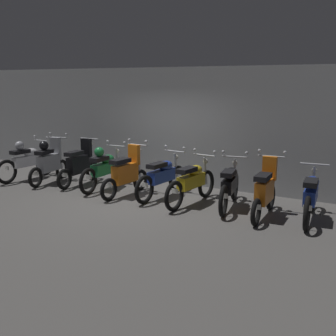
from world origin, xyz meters
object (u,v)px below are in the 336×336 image
at_px(motorbike_slot_0, 27,160).
at_px(motorbike_slot_2, 80,165).
at_px(motorbike_slot_9, 311,196).
at_px(motorbike_slot_3, 104,168).
at_px(motorbike_slot_4, 126,173).
at_px(motorbike_slot_1, 49,162).
at_px(motorbike_slot_6, 192,182).
at_px(motorbike_slot_5, 162,177).
at_px(motorbike_slot_7, 230,185).
at_px(motorbike_slot_8, 265,191).

height_order(motorbike_slot_0, motorbike_slot_2, motorbike_slot_2).
distance_m(motorbike_slot_0, motorbike_slot_9, 7.50).
distance_m(motorbike_slot_3, motorbike_slot_4, 0.87).
bearing_deg(motorbike_slot_1, motorbike_slot_6, 1.15).
xyz_separation_m(motorbike_slot_3, motorbike_slot_9, (5.00, 0.01, -0.04)).
bearing_deg(motorbike_slot_5, motorbike_slot_9, -0.05).
bearing_deg(motorbike_slot_6, motorbike_slot_0, -178.80).
distance_m(motorbike_slot_0, motorbike_slot_5, 4.18).
bearing_deg(motorbike_slot_3, motorbike_slot_4, -16.39).
height_order(motorbike_slot_2, motorbike_slot_5, motorbike_slot_2).
bearing_deg(motorbike_slot_3, motorbike_slot_7, 0.43).
distance_m(motorbike_slot_3, motorbike_slot_7, 3.33).
relative_size(motorbike_slot_1, motorbike_slot_5, 0.86).
bearing_deg(motorbike_slot_4, motorbike_slot_8, 0.30).
distance_m(motorbike_slot_0, motorbike_slot_2, 1.69).
bearing_deg(motorbike_slot_1, motorbike_slot_2, 16.22).
relative_size(motorbike_slot_0, motorbike_slot_8, 1.16).
bearing_deg(motorbike_slot_4, motorbike_slot_7, 6.21).
bearing_deg(motorbike_slot_2, motorbike_slot_0, -170.99).
distance_m(motorbike_slot_2, motorbike_slot_7, 4.16).
distance_m(motorbike_slot_1, motorbike_slot_2, 0.87).
xyz_separation_m(motorbike_slot_4, motorbike_slot_8, (3.33, 0.02, 0.00)).
xyz_separation_m(motorbike_slot_8, motorbike_slot_9, (0.83, 0.24, -0.04)).
xyz_separation_m(motorbike_slot_1, motorbike_slot_8, (5.84, -0.02, -0.04)).
relative_size(motorbike_slot_2, motorbike_slot_6, 0.86).
bearing_deg(motorbike_slot_6, motorbike_slot_7, 10.33).
xyz_separation_m(motorbike_slot_7, motorbike_slot_9, (1.67, -0.01, -0.00)).
xyz_separation_m(motorbike_slot_3, motorbike_slot_8, (4.17, -0.23, -0.00)).
relative_size(motorbike_slot_1, motorbike_slot_8, 0.99).
xyz_separation_m(motorbike_slot_2, motorbike_slot_9, (5.83, -0.02, -0.03)).
distance_m(motorbike_slot_5, motorbike_slot_7, 1.66).
bearing_deg(motorbike_slot_5, motorbike_slot_1, -176.16).
bearing_deg(motorbike_slot_1, motorbike_slot_8, -0.19).
xyz_separation_m(motorbike_slot_0, motorbike_slot_8, (6.67, 0.00, -0.00)).
xyz_separation_m(motorbike_slot_1, motorbike_slot_2, (0.84, 0.24, -0.04)).
height_order(motorbike_slot_6, motorbike_slot_7, same).
relative_size(motorbike_slot_0, motorbike_slot_6, 1.00).
height_order(motorbike_slot_2, motorbike_slot_7, motorbike_slot_2).
bearing_deg(motorbike_slot_1, motorbike_slot_5, 3.84).
height_order(motorbike_slot_4, motorbike_slot_9, motorbike_slot_4).
distance_m(motorbike_slot_0, motorbike_slot_4, 3.34).
bearing_deg(motorbike_slot_5, motorbike_slot_7, 0.35).
height_order(motorbike_slot_4, motorbike_slot_6, motorbike_slot_4).
bearing_deg(motorbike_slot_0, motorbike_slot_6, 1.20).
xyz_separation_m(motorbike_slot_6, motorbike_slot_7, (0.83, 0.15, 0.00)).
height_order(motorbike_slot_1, motorbike_slot_6, motorbike_slot_1).
xyz_separation_m(motorbike_slot_7, motorbike_slot_8, (0.84, -0.25, 0.04)).
bearing_deg(motorbike_slot_5, motorbike_slot_0, -176.64).
distance_m(motorbike_slot_3, motorbike_slot_9, 5.00).
distance_m(motorbike_slot_1, motorbike_slot_9, 6.67).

